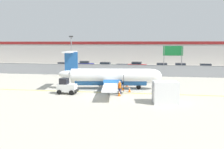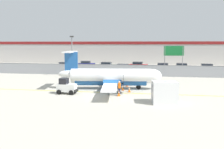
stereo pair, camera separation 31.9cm
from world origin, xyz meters
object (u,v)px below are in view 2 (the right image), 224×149
traffic_cone_near_right (123,88)px  parked_car_7 (206,68)px  commuter_airplane (113,77)px  parked_car_5 (163,67)px  traffic_cone_far_left (129,90)px  cargo_container (164,92)px  traffic_cone_far_right (119,93)px  apron_light_pole (72,53)px  parked_car_0 (65,66)px  highway_sign (174,53)px  parked_car_4 (138,65)px  ground_crew_worker (119,87)px  parked_car_3 (122,68)px  parked_car_1 (86,64)px  parked_car_2 (107,66)px  parked_car_6 (182,67)px  baggage_tug (66,87)px  traffic_cone_near_left (127,84)px

traffic_cone_near_right → parked_car_7: 27.92m
commuter_airplane → parked_car_5: commuter_airplane is taller
commuter_airplane → traffic_cone_far_left: bearing=-42.3°
cargo_container → parked_car_5: 30.34m
traffic_cone_far_right → apron_light_pole: size_ratio=0.09×
parked_car_5 → commuter_airplane: bearing=-108.1°
parked_car_0 → highway_sign: (23.52, -7.02, 3.24)m
parked_car_7 → traffic_cone_far_right: bearing=65.1°
apron_light_pole → parked_car_4: bearing=54.5°
ground_crew_worker → apron_light_pole: apron_light_pole is taller
highway_sign → cargo_container: bearing=-96.5°
parked_car_4 → parked_car_3: bearing=-108.8°
parked_car_1 → parked_car_2: (5.68, -2.82, 0.00)m
parked_car_6 → parked_car_0: bearing=-172.0°
parked_car_1 → parked_car_6: size_ratio=1.01×
cargo_container → baggage_tug: bearing=158.1°
traffic_cone_far_left → parked_car_4: parked_car_4 is taller
baggage_tug → commuter_airplane: bearing=41.2°
traffic_cone_near_left → traffic_cone_near_right: bearing=-94.6°
parked_car_4 → parked_car_7: same height
parked_car_2 → parked_car_4: size_ratio=0.98×
parked_car_7 → highway_sign: size_ratio=0.78×
traffic_cone_far_left → parked_car_7: size_ratio=0.15×
ground_crew_worker → highway_sign: 20.92m
traffic_cone_near_left → ground_crew_worker: bearing=-92.1°
apron_light_pole → cargo_container: bearing=-49.2°
traffic_cone_near_left → highway_sign: 15.39m
commuter_airplane → baggage_tug: (-4.89, -3.92, -0.75)m
traffic_cone_near_left → parked_car_2: 23.17m
cargo_container → parked_car_6: (5.01, 30.51, -0.21)m
parked_car_7 → parked_car_3: bearing=14.2°
parked_car_3 → parked_car_1: bearing=-32.5°
cargo_container → parked_car_4: cargo_container is taller
ground_crew_worker → highway_sign: size_ratio=0.31×
cargo_container → parked_car_2: 33.32m
parked_car_2 → parked_car_4: (7.06, 2.03, 0.00)m
parked_car_3 → highway_sign: (10.06, -4.45, 3.24)m
traffic_cone_far_right → parked_car_1: size_ratio=0.15×
baggage_tug → traffic_cone_near_right: baggage_tug is taller
commuter_airplane → parked_car_5: (7.34, 23.55, -0.71)m
parked_car_2 → traffic_cone_far_left: bearing=-71.3°
cargo_container → apron_light_pole: 23.94m
parked_car_1 → parked_car_6: (22.36, -3.52, 0.00)m
traffic_cone_near_right → apron_light_pole: size_ratio=0.09×
traffic_cone_far_right → parked_car_4: size_ratio=0.15×
commuter_airplane → cargo_container: commuter_airplane is taller
parked_car_3 → parked_car_7: bearing=-164.8°
parked_car_6 → parked_car_4: bearing=169.2°
cargo_container → parked_car_3: size_ratio=0.61×
commuter_airplane → parked_car_4: bearing=78.8°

